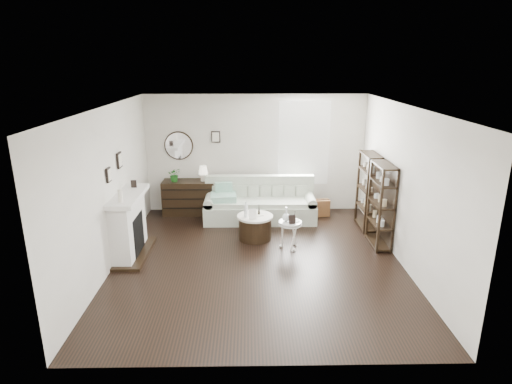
{
  "coord_description": "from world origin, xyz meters",
  "views": [
    {
      "loc": [
        -0.15,
        -6.91,
        3.41
      ],
      "look_at": [
        -0.02,
        0.8,
        1.03
      ],
      "focal_mm": 30.0,
      "sensor_mm": 36.0,
      "label": 1
    }
  ],
  "objects_px": {
    "pedestal_table": "(290,224)",
    "sofa": "(260,206)",
    "drum_table": "(255,227)",
    "dresser": "(189,197)"
  },
  "relations": [
    {
      "from": "pedestal_table",
      "to": "sofa",
      "type": "bearing_deg",
      "value": 108.81
    },
    {
      "from": "pedestal_table",
      "to": "drum_table",
      "type": "bearing_deg",
      "value": 145.18
    },
    {
      "from": "sofa",
      "to": "drum_table",
      "type": "relative_size",
      "value": 3.45
    },
    {
      "from": "dresser",
      "to": "drum_table",
      "type": "bearing_deg",
      "value": -45.01
    },
    {
      "from": "sofa",
      "to": "pedestal_table",
      "type": "xyz_separation_m",
      "value": [
        0.53,
        -1.55,
        0.18
      ]
    },
    {
      "from": "sofa",
      "to": "dresser",
      "type": "relative_size",
      "value": 2.06
    },
    {
      "from": "pedestal_table",
      "to": "dresser",
      "type": "bearing_deg",
      "value": 137.76
    },
    {
      "from": "dresser",
      "to": "drum_table",
      "type": "distance_m",
      "value": 2.12
    },
    {
      "from": "sofa",
      "to": "dresser",
      "type": "xyz_separation_m",
      "value": [
        -1.62,
        0.39,
        0.08
      ]
    },
    {
      "from": "drum_table",
      "to": "sofa",
      "type": "bearing_deg",
      "value": 83.65
    }
  ]
}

